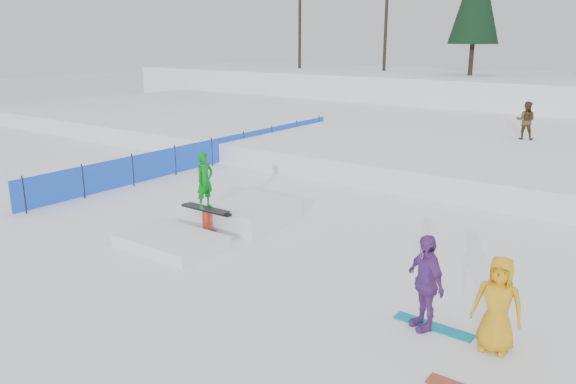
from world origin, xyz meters
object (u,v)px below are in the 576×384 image
Objects in this scene: safety_fence at (212,152)px; walker_olive at (526,120)px; jib_rail_feature at (222,216)px; spectator_purple at (425,282)px; spectator_yellow at (498,304)px.

walker_olive is at bearing 42.22° from safety_fence.
jib_rail_feature is at bearing 65.70° from walker_olive.
spectator_purple is at bearing -16.33° from jib_rail_feature.
jib_rail_feature reaches higher than safety_fence.
safety_fence is 13.67m from spectator_purple.
walker_olive reaches higher than spectator_yellow.
walker_olive is 14.39m from jib_rail_feature.
spectator_yellow is (1.21, -0.01, -0.05)m from spectator_purple.
spectator_purple is 0.38× the size of jib_rail_feature.
walker_olive is (9.39, 8.52, 1.02)m from safety_fence.
safety_fence is 7.47m from jib_rail_feature.
spectator_yellow is at bearing -28.87° from safety_fence.
jib_rail_feature reaches higher than spectator_purple.
safety_fence is 10.09× the size of spectator_yellow.
spectator_purple reaches higher than spectator_yellow.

